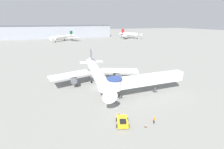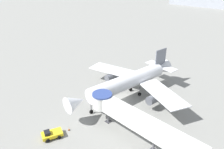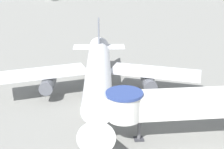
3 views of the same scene
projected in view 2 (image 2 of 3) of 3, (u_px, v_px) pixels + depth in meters
name	position (u px, v px, depth m)	size (l,w,h in m)	color
ground_plane	(122.00, 99.00, 53.75)	(800.00, 800.00, 0.00)	gray
main_airplane	(130.00, 81.00, 53.27)	(31.02, 31.88, 9.88)	silver
jet_bridge	(134.00, 118.00, 39.39)	(23.94, 4.10, 6.01)	silver
pushback_tug_yellow	(52.00, 134.00, 40.99)	(3.31, 4.27, 1.55)	yellow
traffic_cone_near_nose	(69.00, 129.00, 42.92)	(0.39, 0.39, 0.65)	black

